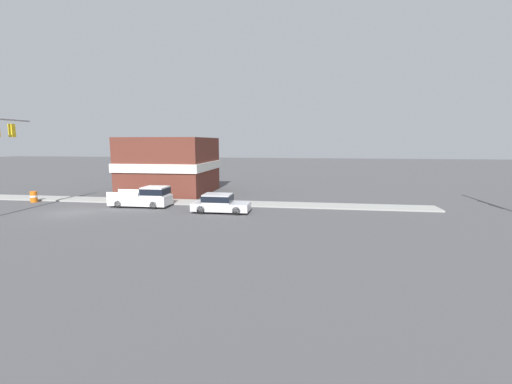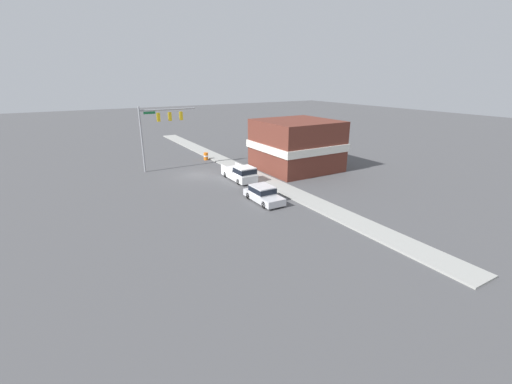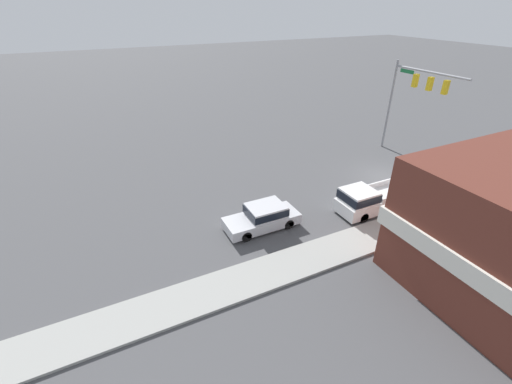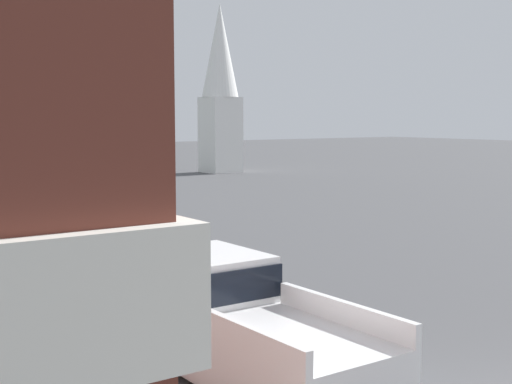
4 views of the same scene
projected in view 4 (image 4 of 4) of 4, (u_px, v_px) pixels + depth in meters
car_lead at (124, 249)px, 18.08m from camera, size 1.90×4.64×1.51m
pickup_truck_parked at (232, 318)px, 11.49m from camera, size 2.01×5.25×1.81m
church_steeple at (220, 85)px, 52.53m from camera, size 2.71×2.71×12.41m
backdrop_tree_center at (17, 99)px, 55.64m from camera, size 5.31×5.31×8.20m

